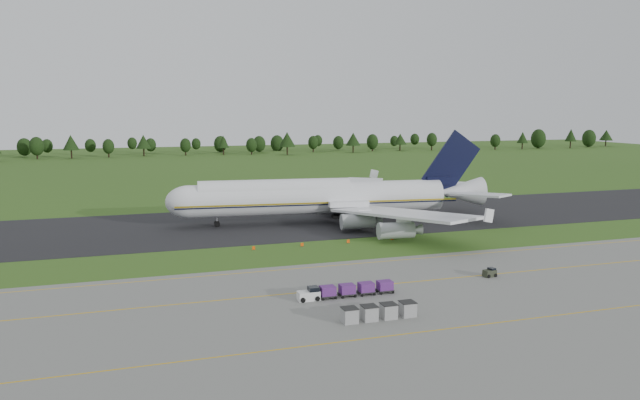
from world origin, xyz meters
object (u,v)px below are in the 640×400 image
object	(u,v)px
aircraft	(324,197)
utility_cart	(490,273)
baggage_train	(345,290)
edge_markers	(325,243)
uld_row	(379,312)

from	to	relation	value
aircraft	utility_cart	size ratio (longest dim) A/B	35.31
baggage_train	edge_markers	xyz separation A→B (m)	(7.48, 30.09, -0.62)
utility_cart	uld_row	size ratio (longest dim) A/B	0.22
baggage_train	uld_row	size ratio (longest dim) A/B	1.44
aircraft	baggage_train	xyz separation A→B (m)	(-14.01, -50.31, -4.63)
utility_cart	uld_row	world-z (taller)	uld_row
aircraft	edge_markers	xyz separation A→B (m)	(-6.53, -20.22, -5.25)
aircraft	uld_row	size ratio (longest dim) A/B	7.72
edge_markers	uld_row	bearing A→B (deg)	-99.76
baggage_train	aircraft	bearing A→B (deg)	74.44
aircraft	utility_cart	bearing A→B (deg)	-79.29
aircraft	baggage_train	size ratio (longest dim) A/B	5.37
uld_row	utility_cart	bearing A→B (deg)	27.87
aircraft	uld_row	distance (m)	61.27
baggage_train	edge_markers	bearing A→B (deg)	76.05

